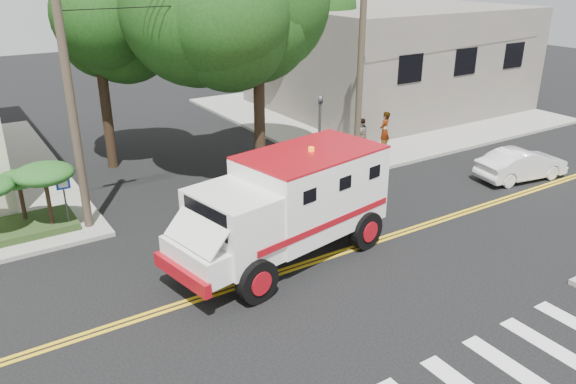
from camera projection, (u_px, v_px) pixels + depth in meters
ground at (324, 258)px, 17.45m from camera, size 100.00×100.00×0.00m
sidewalk_ne at (372, 110)px, 34.67m from camera, size 17.00×17.00×0.15m
building_right at (388, 56)px, 34.64m from camera, size 14.00×12.00×6.00m
utility_pole_left at (71, 101)px, 17.62m from camera, size 0.28×0.28×9.00m
utility_pole_right at (361, 65)px, 23.71m from camera, size 0.28×0.28×9.00m
tree_main at (272, 2)px, 20.52m from camera, size 6.08×5.70×9.85m
tree_left at (106, 36)px, 23.12m from camera, size 4.48×4.20×7.70m
tree_right at (289, 9)px, 31.84m from camera, size 4.80×4.50×8.20m
traffic_signal at (320, 129)px, 22.86m from camera, size 0.15×0.18×3.60m
accessibility_sign at (65, 195)px, 18.65m from camera, size 0.45×0.10×2.02m
palm_planter at (21, 190)px, 18.28m from camera, size 3.52×2.63×2.36m
armored_truck at (289, 202)px, 16.90m from camera, size 7.46×3.90×3.24m
parked_sedan at (521, 164)px, 23.59m from camera, size 4.14×1.99×1.31m
pedestrian_a at (385, 131)px, 26.80m from camera, size 0.80×0.68×1.85m
pedestrian_b at (361, 134)px, 26.82m from camera, size 0.90×0.80×1.54m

